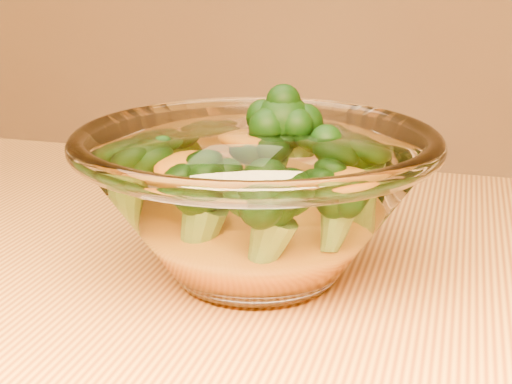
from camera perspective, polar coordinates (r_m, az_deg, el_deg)
glass_bowl at (r=0.47m, az=0.00°, el=-0.60°), size 0.24×0.24×0.11m
cheese_sauce at (r=0.47m, az=0.00°, el=-3.14°), size 0.14×0.14×0.04m
broccoli_heap at (r=0.47m, az=0.31°, el=1.61°), size 0.16×0.16×0.09m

